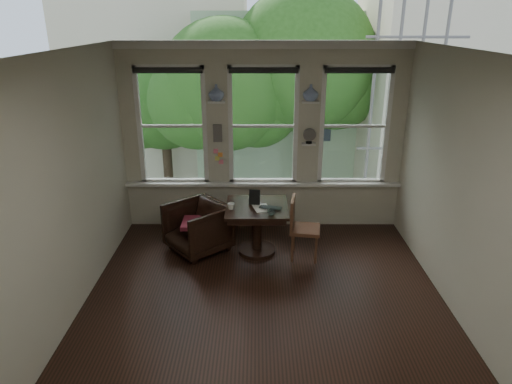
{
  "coord_description": "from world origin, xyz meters",
  "views": [
    {
      "loc": [
        -0.1,
        -4.92,
        3.32
      ],
      "look_at": [
        -0.11,
        0.9,
        1.09
      ],
      "focal_mm": 32.0,
      "sensor_mm": 36.0,
      "label": 1
    }
  ],
  "objects_px": {
    "table": "(257,229)",
    "armchair_left": "(198,228)",
    "side_chair_right": "(305,229)",
    "mug": "(231,206)",
    "laptop": "(269,209)"
  },
  "relations": [
    {
      "from": "armchair_left",
      "to": "side_chair_right",
      "type": "bearing_deg",
      "value": 41.45
    },
    {
      "from": "side_chair_right",
      "to": "mug",
      "type": "height_order",
      "value": "side_chair_right"
    },
    {
      "from": "side_chair_right",
      "to": "mug",
      "type": "distance_m",
      "value": 1.12
    },
    {
      "from": "side_chair_right",
      "to": "mug",
      "type": "xyz_separation_m",
      "value": [
        -1.07,
        0.04,
        0.34
      ]
    },
    {
      "from": "table",
      "to": "mug",
      "type": "distance_m",
      "value": 0.57
    },
    {
      "from": "table",
      "to": "side_chair_right",
      "type": "distance_m",
      "value": 0.72
    },
    {
      "from": "table",
      "to": "mug",
      "type": "bearing_deg",
      "value": -162.87
    },
    {
      "from": "mug",
      "to": "side_chair_right",
      "type": "bearing_deg",
      "value": -2.18
    },
    {
      "from": "table",
      "to": "laptop",
      "type": "xyz_separation_m",
      "value": [
        0.18,
        -0.15,
        0.39
      ]
    },
    {
      "from": "table",
      "to": "armchair_left",
      "type": "xyz_separation_m",
      "value": [
        -0.89,
        0.06,
        -0.0
      ]
    },
    {
      "from": "side_chair_right",
      "to": "laptop",
      "type": "xyz_separation_m",
      "value": [
        -0.52,
        0.01,
        0.3
      ]
    },
    {
      "from": "armchair_left",
      "to": "laptop",
      "type": "relative_size",
      "value": 2.6
    },
    {
      "from": "armchair_left",
      "to": "laptop",
      "type": "distance_m",
      "value": 1.15
    },
    {
      "from": "armchair_left",
      "to": "mug",
      "type": "bearing_deg",
      "value": 30.48
    },
    {
      "from": "side_chair_right",
      "to": "laptop",
      "type": "height_order",
      "value": "side_chair_right"
    }
  ]
}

